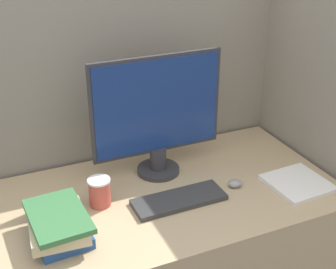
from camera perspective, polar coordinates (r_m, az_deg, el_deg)
cubicle_panel_rear at (r=2.19m, az=-4.31°, el=1.78°), size 1.77×0.04×1.75m
cubicle_panel_right at (r=2.22m, az=17.11°, el=1.04°), size 0.04×0.82×1.75m
desk at (r=2.14m, az=0.17°, el=-15.19°), size 1.37×0.76×0.73m
monitor at (r=1.93m, az=-1.30°, el=2.24°), size 0.57×0.18×0.52m
keyboard at (r=1.85m, az=1.36°, el=-7.95°), size 0.37×0.13×0.02m
mouse at (r=1.96m, az=8.17°, el=-5.91°), size 0.06×0.05×0.03m
coffee_cup at (r=1.83m, az=-8.33°, el=-6.96°), size 0.09×0.09×0.11m
book_stack at (r=1.69m, az=-13.17°, el=-10.77°), size 0.21×0.29×0.10m
paper_pile at (r=2.03m, az=15.52°, el=-5.74°), size 0.24×0.25×0.02m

